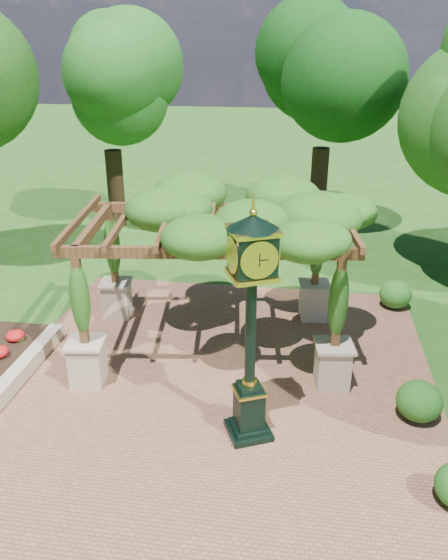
# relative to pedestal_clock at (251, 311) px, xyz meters

# --- Properties ---
(ground) EXTENTS (120.00, 120.00, 0.00)m
(ground) POSITION_rel_pedestal_clock_xyz_m (-0.91, 0.19, -2.81)
(ground) COLOR #1E4714
(ground) RESTS_ON ground
(brick_plaza) EXTENTS (10.00, 12.00, 0.04)m
(brick_plaza) POSITION_rel_pedestal_clock_xyz_m (-0.91, 1.19, -2.79)
(brick_plaza) COLOR brown
(brick_plaza) RESTS_ON ground
(border_wall) EXTENTS (0.35, 5.00, 0.40)m
(border_wall) POSITION_rel_pedestal_clock_xyz_m (-5.51, 0.69, -2.61)
(border_wall) COLOR #C6B793
(border_wall) RESTS_ON ground
(pedestal_clock) EXTENTS (1.23, 1.23, 4.69)m
(pedestal_clock) POSITION_rel_pedestal_clock_xyz_m (0.00, 0.00, 0.00)
(pedestal_clock) COLOR black
(pedestal_clock) RESTS_ON brick_plaza
(pergola) EXTENTS (6.98, 4.88, 4.10)m
(pergola) POSITION_rel_pedestal_clock_xyz_m (-1.30, 3.29, 0.55)
(pergola) COLOR #C1AC8F
(pergola) RESTS_ON brick_plaza
(sundial) EXTENTS (0.77, 0.77, 1.12)m
(sundial) POSITION_rel_pedestal_clock_xyz_m (-0.73, 9.21, -2.31)
(sundial) COLOR gray
(sundial) RESTS_ON ground
(shrub_mid) EXTENTS (1.12, 1.12, 0.85)m
(shrub_mid) POSITION_rel_pedestal_clock_xyz_m (3.45, 1.01, -2.34)
(shrub_mid) COLOR #215718
(shrub_mid) RESTS_ON brick_plaza
(shrub_back) EXTENTS (1.22, 1.22, 0.84)m
(shrub_back) POSITION_rel_pedestal_clock_xyz_m (3.67, 6.36, -2.35)
(shrub_back) COLOR #2B6A1E
(shrub_back) RESTS_ON brick_plaza
(tree_west_far) EXTENTS (3.85, 3.85, 8.30)m
(tree_west_far) POSITION_rel_pedestal_clock_xyz_m (-7.14, 12.97, 2.87)
(tree_west_far) COLOR #322113
(tree_west_far) RESTS_ON ground
(tree_north) EXTENTS (4.49, 4.49, 8.34)m
(tree_north) POSITION_rel_pedestal_clock_xyz_m (1.39, 14.72, 2.91)
(tree_north) COLOR #372116
(tree_north) RESTS_ON ground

